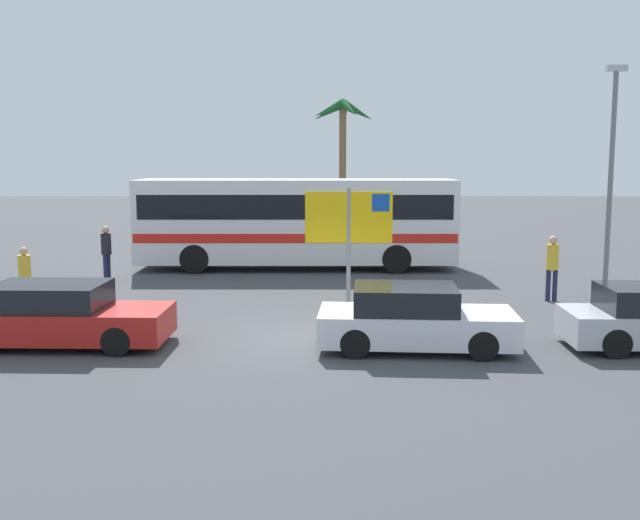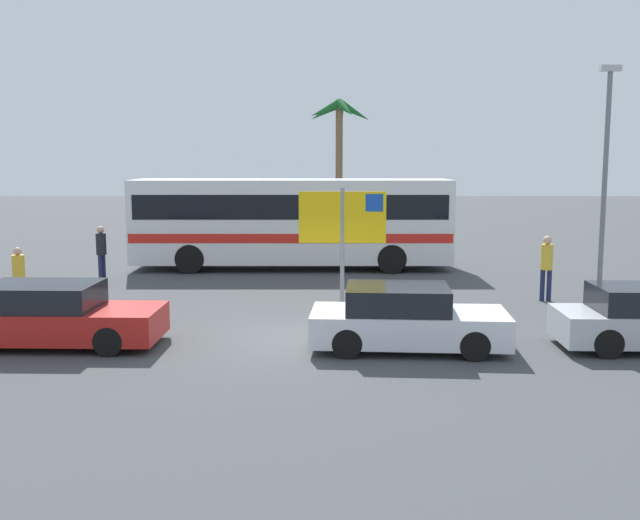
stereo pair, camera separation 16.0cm
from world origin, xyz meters
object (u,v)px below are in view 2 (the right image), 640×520
(car_red, at_px, (55,316))
(pedestrian_near_sign, at_px, (105,248))
(car_white, at_px, (409,319))
(pedestrian_crossing_lot, at_px, (550,263))
(ferry_sign, at_px, (348,222))
(bus_front_coach, at_px, (295,219))
(pedestrian_by_bus, at_px, (23,272))

(car_red, xyz_separation_m, pedestrian_near_sign, (-1.33, 8.21, 0.42))
(car_white, distance_m, pedestrian_crossing_lot, 6.86)
(pedestrian_near_sign, bearing_deg, ferry_sign, 165.13)
(car_white, bearing_deg, car_red, -178.43)
(bus_front_coach, bearing_deg, pedestrian_near_sign, -154.91)
(pedestrian_crossing_lot, bearing_deg, bus_front_coach, 59.67)
(car_white, bearing_deg, bus_front_coach, 107.76)
(bus_front_coach, height_order, car_white, bus_front_coach)
(car_white, distance_m, pedestrian_by_bus, 10.71)
(pedestrian_crossing_lot, bearing_deg, pedestrian_by_bus, 103.12)
(ferry_sign, height_order, car_red, ferry_sign)
(bus_front_coach, distance_m, pedestrian_by_bus, 9.87)
(pedestrian_near_sign, relative_size, pedestrian_by_bus, 1.11)
(car_red, bearing_deg, pedestrian_crossing_lot, 23.95)
(bus_front_coach, bearing_deg, car_white, -76.25)
(car_red, relative_size, pedestrian_by_bus, 2.82)
(pedestrian_crossing_lot, distance_m, pedestrian_by_bus, 14.24)
(car_red, relative_size, car_white, 1.09)
(bus_front_coach, bearing_deg, ferry_sign, -78.12)
(pedestrian_crossing_lot, bearing_deg, pedestrian_near_sign, 85.84)
(ferry_sign, xyz_separation_m, pedestrian_crossing_lot, (5.62, 1.53, -1.24))
(car_red, xyz_separation_m, car_white, (7.44, -0.32, -0.00))
(car_white, height_order, pedestrian_near_sign, pedestrian_near_sign)
(bus_front_coach, relative_size, ferry_sign, 3.49)
(bus_front_coach, relative_size, pedestrian_by_bus, 6.98)
(car_red, height_order, pedestrian_crossing_lot, pedestrian_crossing_lot)
(ferry_sign, relative_size, pedestrian_by_bus, 2.00)
(ferry_sign, height_order, pedestrian_near_sign, ferry_sign)
(pedestrian_near_sign, bearing_deg, pedestrian_by_bus, 94.15)
(car_red, relative_size, pedestrian_crossing_lot, 2.47)
(ferry_sign, bearing_deg, car_red, -149.96)
(bus_front_coach, distance_m, pedestrian_crossing_lot, 9.51)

